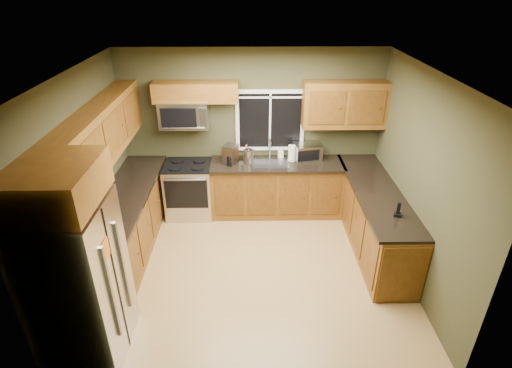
{
  "coord_description": "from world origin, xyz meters",
  "views": [
    {
      "loc": [
        -0.02,
        -4.41,
        3.67
      ],
      "look_at": [
        0.05,
        0.35,
        1.15
      ],
      "focal_mm": 28.0,
      "sensor_mm": 36.0,
      "label": 1
    }
  ],
  "objects_px": {
    "kettle": "(249,156)",
    "soap_bottle_a": "(246,153)",
    "coffee_maker": "(230,155)",
    "soap_bottle_b": "(281,153)",
    "microwave": "(184,114)",
    "toaster_oven": "(307,152)",
    "soap_bottle_c": "(249,152)",
    "paper_towel_roll": "(292,153)",
    "cordless_phone": "(398,212)",
    "refrigerator": "(81,284)",
    "range": "(189,189)"
  },
  "relations": [
    {
      "from": "microwave",
      "to": "kettle",
      "type": "height_order",
      "value": "microwave"
    },
    {
      "from": "soap_bottle_b",
      "to": "kettle",
      "type": "bearing_deg",
      "value": -158.78
    },
    {
      "from": "refrigerator",
      "to": "paper_towel_roll",
      "type": "bearing_deg",
      "value": 50.16
    },
    {
      "from": "coffee_maker",
      "to": "soap_bottle_b",
      "type": "distance_m",
      "value": 0.85
    },
    {
      "from": "coffee_maker",
      "to": "kettle",
      "type": "relative_size",
      "value": 1.11
    },
    {
      "from": "refrigerator",
      "to": "microwave",
      "type": "height_order",
      "value": "microwave"
    },
    {
      "from": "refrigerator",
      "to": "soap_bottle_b",
      "type": "relative_size",
      "value": 10.19
    },
    {
      "from": "refrigerator",
      "to": "paper_towel_roll",
      "type": "relative_size",
      "value": 6.1
    },
    {
      "from": "microwave",
      "to": "soap_bottle_c",
      "type": "xyz_separation_m",
      "value": [
        1.01,
        0.09,
        -0.7
      ]
    },
    {
      "from": "paper_towel_roll",
      "to": "soap_bottle_c",
      "type": "bearing_deg",
      "value": 168.74
    },
    {
      "from": "range",
      "to": "soap_bottle_c",
      "type": "height_order",
      "value": "soap_bottle_c"
    },
    {
      "from": "range",
      "to": "soap_bottle_c",
      "type": "relative_size",
      "value": 4.96
    },
    {
      "from": "range",
      "to": "microwave",
      "type": "relative_size",
      "value": 1.23
    },
    {
      "from": "toaster_oven",
      "to": "cordless_phone",
      "type": "height_order",
      "value": "toaster_oven"
    },
    {
      "from": "toaster_oven",
      "to": "cordless_phone",
      "type": "relative_size",
      "value": 2.52
    },
    {
      "from": "toaster_oven",
      "to": "soap_bottle_c",
      "type": "xyz_separation_m",
      "value": [
        -0.95,
        0.08,
        -0.04
      ]
    },
    {
      "from": "toaster_oven",
      "to": "coffee_maker",
      "type": "distance_m",
      "value": 1.27
    },
    {
      "from": "microwave",
      "to": "soap_bottle_b",
      "type": "relative_size",
      "value": 4.3
    },
    {
      "from": "soap_bottle_c",
      "to": "microwave",
      "type": "bearing_deg",
      "value": -174.68
    },
    {
      "from": "refrigerator",
      "to": "paper_towel_roll",
      "type": "distance_m",
      "value": 3.73
    },
    {
      "from": "microwave",
      "to": "coffee_maker",
      "type": "relative_size",
      "value": 2.41
    },
    {
      "from": "microwave",
      "to": "coffee_maker",
      "type": "height_order",
      "value": "microwave"
    },
    {
      "from": "soap_bottle_a",
      "to": "range",
      "type": "bearing_deg",
      "value": -172.62
    },
    {
      "from": "soap_bottle_b",
      "to": "paper_towel_roll",
      "type": "bearing_deg",
      "value": -35.56
    },
    {
      "from": "coffee_maker",
      "to": "cordless_phone",
      "type": "relative_size",
      "value": 1.64
    },
    {
      "from": "coffee_maker",
      "to": "toaster_oven",
      "type": "bearing_deg",
      "value": 6.79
    },
    {
      "from": "soap_bottle_a",
      "to": "coffee_maker",
      "type": "bearing_deg",
      "value": -153.5
    },
    {
      "from": "toaster_oven",
      "to": "paper_towel_roll",
      "type": "relative_size",
      "value": 1.65
    },
    {
      "from": "refrigerator",
      "to": "soap_bottle_b",
      "type": "distance_m",
      "value": 3.72
    },
    {
      "from": "soap_bottle_b",
      "to": "coffee_maker",
      "type": "bearing_deg",
      "value": -165.17
    },
    {
      "from": "microwave",
      "to": "toaster_oven",
      "type": "relative_size",
      "value": 1.57
    },
    {
      "from": "kettle",
      "to": "soap_bottle_a",
      "type": "bearing_deg",
      "value": 107.88
    },
    {
      "from": "range",
      "to": "soap_bottle_b",
      "type": "height_order",
      "value": "soap_bottle_b"
    },
    {
      "from": "coffee_maker",
      "to": "refrigerator",
      "type": "bearing_deg",
      "value": -116.77
    },
    {
      "from": "refrigerator",
      "to": "cordless_phone",
      "type": "height_order",
      "value": "refrigerator"
    },
    {
      "from": "kettle",
      "to": "paper_towel_roll",
      "type": "bearing_deg",
      "value": 6.86
    },
    {
      "from": "kettle",
      "to": "microwave",
      "type": "bearing_deg",
      "value": 172.77
    },
    {
      "from": "range",
      "to": "kettle",
      "type": "height_order",
      "value": "kettle"
    },
    {
      "from": "microwave",
      "to": "cordless_phone",
      "type": "bearing_deg",
      "value": -31.26
    },
    {
      "from": "toaster_oven",
      "to": "soap_bottle_c",
      "type": "relative_size",
      "value": 2.57
    },
    {
      "from": "kettle",
      "to": "cordless_phone",
      "type": "distance_m",
      "value": 2.49
    },
    {
      "from": "coffee_maker",
      "to": "cordless_phone",
      "type": "bearing_deg",
      "value": -36.49
    },
    {
      "from": "kettle",
      "to": "soap_bottle_a",
      "type": "relative_size",
      "value": 1.06
    },
    {
      "from": "range",
      "to": "toaster_oven",
      "type": "bearing_deg",
      "value": 4.27
    },
    {
      "from": "soap_bottle_b",
      "to": "range",
      "type": "bearing_deg",
      "value": -172.0
    },
    {
      "from": "range",
      "to": "kettle",
      "type": "xyz_separation_m",
      "value": [
        1.0,
        0.01,
        0.6
      ]
    },
    {
      "from": "refrigerator",
      "to": "cordless_phone",
      "type": "distance_m",
      "value": 3.76
    },
    {
      "from": "refrigerator",
      "to": "coffee_maker",
      "type": "xyz_separation_m",
      "value": [
        1.4,
        2.77,
        0.19
      ]
    },
    {
      "from": "microwave",
      "to": "kettle",
      "type": "distance_m",
      "value": 1.2
    },
    {
      "from": "range",
      "to": "toaster_oven",
      "type": "height_order",
      "value": "toaster_oven"
    }
  ]
}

